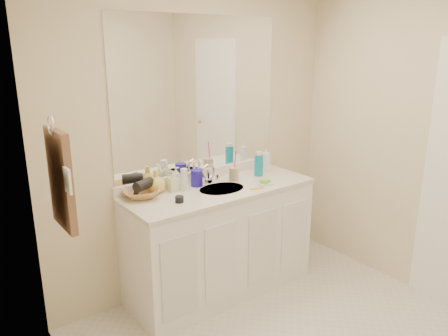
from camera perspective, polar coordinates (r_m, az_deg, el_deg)
The scene contains 27 objects.
wall_back at distance 3.49m, azimuth -3.21°, elevation 3.55°, with size 2.60×0.02×2.40m, color beige.
wall_left at distance 1.82m, azimuth -14.69°, elevation -9.24°, with size 0.02×2.60×2.40m, color beige.
wall_right at distance 3.62m, azimuth 26.68°, elevation 2.28°, with size 0.02×2.60×2.40m, color beige.
vanity_cabinet at distance 3.54m, azimuth -0.49°, elevation -9.58°, with size 1.50×0.55×0.85m, color white.
countertop at distance 3.37m, azimuth -0.51°, elevation -2.83°, with size 1.52×0.57×0.03m, color silver.
backsplash at distance 3.55m, azimuth -3.00°, elevation -0.90°, with size 1.52×0.03×0.08m, color white.
sink_basin at distance 3.35m, azimuth -0.31°, elevation -2.87°, with size 0.37×0.37×0.02m, color beige.
faucet at distance 3.47m, azimuth -2.08°, elevation -1.05°, with size 0.02×0.02×0.11m, color silver.
mirror at distance 3.43m, azimuth -3.24°, elevation 9.42°, with size 1.48×0.01×1.20m, color white.
blue_mug at distance 3.39m, azimuth -3.59°, elevation -1.31°, with size 0.09×0.09×0.13m, color #20179E.
tan_cup at distance 3.53m, azimuth 1.29°, elevation -0.79°, with size 0.08×0.08×0.11m, color tan.
toothbrush at distance 3.51m, azimuth 1.43°, elevation 0.75°, with size 0.01×0.01×0.20m, color #E33B6F.
mouthwash_bottle at distance 3.65m, azimuth 4.55°, elevation 0.31°, with size 0.07×0.07×0.17m, color #0E86AB.
clear_pump_bottle at distance 3.78m, azimuth 5.48°, elevation 0.76°, with size 0.06×0.06×0.17m, color white.
soap_dish at distance 3.46m, azimuth 5.36°, elevation -2.03°, with size 0.11×0.09×0.01m, color silver.
green_soap at distance 3.45m, azimuth 5.36°, elevation -1.75°, with size 0.08×0.05×0.03m, color #6BD133.
orange_comb at distance 3.35m, azimuth 4.37°, elevation -2.66°, with size 0.13×0.03×0.01m, color orange.
dark_jar at distance 3.08m, azimuth -5.85°, elevation -4.08°, with size 0.06×0.06×0.04m, color black.
extra_white_bottle at distance 3.29m, azimuth -5.22°, elevation -1.53°, with size 0.05×0.05×0.17m, color silver.
soap_bottle_white at distance 3.35m, azimuth -6.29°, elevation -1.25°, with size 0.06×0.07×0.17m, color white.
soap_bottle_cream at distance 3.30m, azimuth -6.75°, elevation -1.68°, with size 0.07×0.07×0.16m, color beige.
soap_bottle_yellow at distance 3.27m, azimuth -8.84°, elevation -1.75°, with size 0.13×0.13×0.17m, color #E2C958.
wicker_basket at distance 3.21m, azimuth -10.73°, elevation -3.21°, with size 0.26×0.26×0.06m, color #B78249.
hair_dryer at distance 3.20m, azimuth -10.46°, elevation -2.17°, with size 0.08×0.08×0.15m, color black.
towel_ring at distance 2.43m, azimuth -21.71°, elevation 5.25°, with size 0.11×0.11×0.01m, color silver.
hand_towel at distance 2.51m, azimuth -20.57°, elevation -1.42°, with size 0.04×0.32×0.55m, color brown.
switch_plate at distance 2.30m, azimuth -19.75°, elevation -1.56°, with size 0.01×0.09×0.13m, color white.
Camera 1 is at (-1.89, -1.54, 1.96)m, focal length 35.00 mm.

